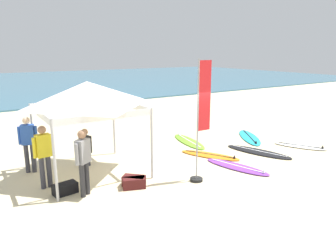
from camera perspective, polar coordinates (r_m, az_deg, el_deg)
ground_plane at (r=10.20m, az=4.98°, el=-7.29°), size 80.00×80.00×0.00m
sea at (r=39.59m, az=-24.27°, el=7.10°), size 80.00×36.00×0.10m
canopy_tent at (r=9.35m, az=-14.29°, el=5.56°), size 2.79×2.79×2.75m
surfboard_black at (r=11.94m, az=15.95°, el=-4.47°), size 1.34×2.53×0.19m
surfboard_white at (r=13.15m, az=22.70°, el=-3.36°), size 1.32×1.90×0.19m
surfboard_cyan at (r=13.80m, az=14.44°, el=-1.98°), size 1.88×2.42×0.19m
surfboard_lime at (r=12.81m, az=3.76°, el=-2.76°), size 1.03×2.42×0.19m
surfboard_orange at (r=11.22m, az=7.56°, el=-5.21°), size 1.54×2.15×0.19m
surfboard_purple at (r=10.29m, az=12.30°, el=-7.15°), size 1.15×2.27×0.19m
person_blue at (r=10.29m, az=-23.81°, el=-2.44°), size 0.52×0.33×1.71m
person_grey at (r=8.17m, az=-14.97°, el=-5.66°), size 0.47×0.39×1.71m
person_yellow at (r=8.96m, az=-21.39°, el=-4.46°), size 0.55×0.26×1.71m
person_black at (r=10.44m, az=-14.61°, el=-3.39°), size 0.34×0.51×1.20m
banner_flag at (r=8.73m, az=5.91°, el=-0.05°), size 0.60×0.36×3.40m
gear_bag_near_tent at (r=8.71m, az=-18.00°, el=-10.65°), size 0.64×0.40×0.28m
gear_bag_by_pole at (r=8.68m, az=-6.14°, el=-10.13°), size 0.67×0.50×0.28m
gear_bag_on_sand at (r=8.81m, az=-6.14°, el=-9.77°), size 0.65×0.65×0.28m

